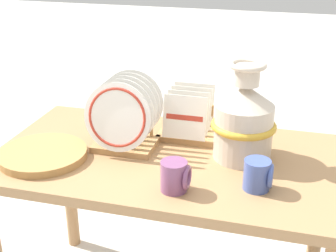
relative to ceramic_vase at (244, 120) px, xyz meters
The scene contains 7 objects.
display_table 0.34m from the ceramic_vase, 167.42° to the right, with size 1.19×0.66×0.68m.
ceramic_vase is the anchor object (origin of this frame).
dish_rack_round_plates 0.41m from the ceramic_vase, behind, with size 0.23×0.20×0.26m.
dish_rack_square_plates 0.26m from the ceramic_vase, 150.04° to the left, with size 0.21×0.19×0.18m.
wicker_charger_stack 0.68m from the ceramic_vase, 164.15° to the right, with size 0.30×0.30×0.03m.
mug_plum_glaze 0.33m from the ceramic_vase, 121.52° to the right, with size 0.09×0.08×0.09m.
mug_cobalt_glaze 0.23m from the ceramic_vase, 69.93° to the right, with size 0.09×0.08×0.09m.
Camera 1 is at (0.37, -1.38, 1.42)m, focal length 50.00 mm.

